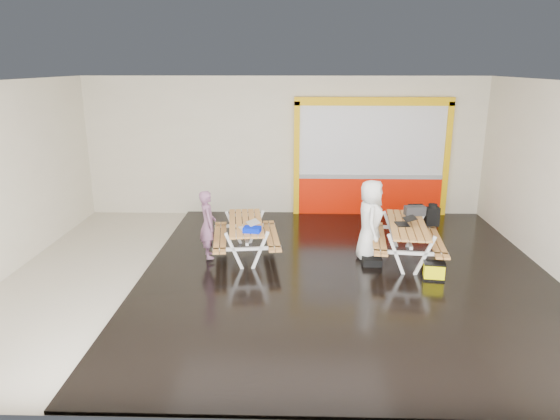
{
  "coord_description": "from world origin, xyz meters",
  "views": [
    {
      "loc": [
        0.28,
        -8.73,
        3.78
      ],
      "look_at": [
        0.0,
        0.9,
        1.0
      ],
      "focal_mm": 32.61,
      "sensor_mm": 36.0,
      "label": 1
    }
  ],
  "objects_px": {
    "laptop_right": "(405,222)",
    "toolbox": "(415,211)",
    "picnic_table_left": "(246,230)",
    "backpack": "(432,215)",
    "blue_pouch": "(252,229)",
    "dark_case": "(372,262)",
    "laptop_left": "(249,227)",
    "person_left": "(208,224)",
    "picnic_table_right": "(407,233)",
    "person_right": "(370,221)",
    "fluke_bag": "(434,271)"
  },
  "relations": [
    {
      "from": "laptop_right",
      "to": "toolbox",
      "type": "height_order",
      "value": "toolbox"
    },
    {
      "from": "picnic_table_left",
      "to": "backpack",
      "type": "xyz_separation_m",
      "value": [
        3.86,
        0.69,
        0.14
      ]
    },
    {
      "from": "backpack",
      "to": "blue_pouch",
      "type": "bearing_deg",
      "value": -160.4
    },
    {
      "from": "dark_case",
      "to": "laptop_left",
      "type": "bearing_deg",
      "value": 179.77
    },
    {
      "from": "laptop_right",
      "to": "picnic_table_left",
      "type": "bearing_deg",
      "value": 176.33
    },
    {
      "from": "laptop_left",
      "to": "toolbox",
      "type": "height_order",
      "value": "toolbox"
    },
    {
      "from": "person_left",
      "to": "backpack",
      "type": "xyz_separation_m",
      "value": [
        4.57,
        0.97,
        -0.07
      ]
    },
    {
      "from": "picnic_table_right",
      "to": "person_right",
      "type": "height_order",
      "value": "person_right"
    },
    {
      "from": "person_left",
      "to": "laptop_right",
      "type": "relative_size",
      "value": 3.44
    },
    {
      "from": "picnic_table_left",
      "to": "laptop_left",
      "type": "xyz_separation_m",
      "value": [
        0.1,
        -0.46,
        0.22
      ]
    },
    {
      "from": "person_right",
      "to": "picnic_table_left",
      "type": "bearing_deg",
      "value": 92.46
    },
    {
      "from": "picnic_table_left",
      "to": "person_left",
      "type": "bearing_deg",
      "value": -157.99
    },
    {
      "from": "person_left",
      "to": "picnic_table_left",
      "type": "bearing_deg",
      "value": -85.87
    },
    {
      "from": "person_left",
      "to": "toolbox",
      "type": "height_order",
      "value": "person_left"
    },
    {
      "from": "person_right",
      "to": "backpack",
      "type": "bearing_deg",
      "value": -56.0
    },
    {
      "from": "picnic_table_right",
      "to": "blue_pouch",
      "type": "height_order",
      "value": "blue_pouch"
    },
    {
      "from": "toolbox",
      "to": "dark_case",
      "type": "distance_m",
      "value": 1.55
    },
    {
      "from": "laptop_left",
      "to": "fluke_bag",
      "type": "bearing_deg",
      "value": -10.99
    },
    {
      "from": "toolbox",
      "to": "fluke_bag",
      "type": "relative_size",
      "value": 1.07
    },
    {
      "from": "person_right",
      "to": "backpack",
      "type": "height_order",
      "value": "person_right"
    },
    {
      "from": "person_right",
      "to": "laptop_right",
      "type": "distance_m",
      "value": 0.66
    },
    {
      "from": "blue_pouch",
      "to": "toolbox",
      "type": "xyz_separation_m",
      "value": [
        3.26,
        1.09,
        0.08
      ]
    },
    {
      "from": "toolbox",
      "to": "dark_case",
      "type": "height_order",
      "value": "toolbox"
    },
    {
      "from": "picnic_table_left",
      "to": "fluke_bag",
      "type": "bearing_deg",
      "value": -17.72
    },
    {
      "from": "blue_pouch",
      "to": "backpack",
      "type": "xyz_separation_m",
      "value": [
        3.68,
        1.31,
        -0.08
      ]
    },
    {
      "from": "person_right",
      "to": "dark_case",
      "type": "xyz_separation_m",
      "value": [
        0.01,
        -0.37,
        -0.71
      ]
    },
    {
      "from": "blue_pouch",
      "to": "dark_case",
      "type": "height_order",
      "value": "blue_pouch"
    },
    {
      "from": "laptop_left",
      "to": "laptop_right",
      "type": "xyz_separation_m",
      "value": [
        3.0,
        0.26,
        0.04
      ]
    },
    {
      "from": "picnic_table_right",
      "to": "fluke_bag",
      "type": "relative_size",
      "value": 5.23
    },
    {
      "from": "person_right",
      "to": "laptop_left",
      "type": "xyz_separation_m",
      "value": [
        -2.36,
        -0.36,
        -0.02
      ]
    },
    {
      "from": "laptop_left",
      "to": "fluke_bag",
      "type": "height_order",
      "value": "laptop_left"
    },
    {
      "from": "picnic_table_left",
      "to": "laptop_right",
      "type": "xyz_separation_m",
      "value": [
        3.11,
        -0.2,
        0.26
      ]
    },
    {
      "from": "person_left",
      "to": "backpack",
      "type": "height_order",
      "value": "person_left"
    },
    {
      "from": "blue_pouch",
      "to": "dark_case",
      "type": "relative_size",
      "value": 0.88
    },
    {
      "from": "laptop_right",
      "to": "dark_case",
      "type": "bearing_deg",
      "value": -157.37
    },
    {
      "from": "picnic_table_right",
      "to": "person_left",
      "type": "xyz_separation_m",
      "value": [
        -3.88,
        -0.14,
        0.18
      ]
    },
    {
      "from": "fluke_bag",
      "to": "picnic_table_left",
      "type": "bearing_deg",
      "value": 162.28
    },
    {
      "from": "laptop_left",
      "to": "toolbox",
      "type": "xyz_separation_m",
      "value": [
        3.34,
        0.92,
        0.08
      ]
    },
    {
      "from": "laptop_right",
      "to": "fluke_bag",
      "type": "height_order",
      "value": "laptop_right"
    },
    {
      "from": "dark_case",
      "to": "picnic_table_left",
      "type": "bearing_deg",
      "value": 169.33
    },
    {
      "from": "toolbox",
      "to": "person_left",
      "type": "bearing_deg",
      "value": -169.79
    },
    {
      "from": "person_right",
      "to": "fluke_bag",
      "type": "relative_size",
      "value": 4.05
    },
    {
      "from": "picnic_table_left",
      "to": "toolbox",
      "type": "distance_m",
      "value": 3.49
    },
    {
      "from": "person_left",
      "to": "dark_case",
      "type": "bearing_deg",
      "value": -111.09
    },
    {
      "from": "laptop_left",
      "to": "picnic_table_right",
      "type": "bearing_deg",
      "value": 5.74
    },
    {
      "from": "blue_pouch",
      "to": "toolbox",
      "type": "bearing_deg",
      "value": 18.4
    },
    {
      "from": "picnic_table_right",
      "to": "fluke_bag",
      "type": "xyz_separation_m",
      "value": [
        0.31,
        -0.96,
        -0.4
      ]
    },
    {
      "from": "laptop_right",
      "to": "blue_pouch",
      "type": "bearing_deg",
      "value": -171.74
    },
    {
      "from": "dark_case",
      "to": "picnic_table_right",
      "type": "bearing_deg",
      "value": 24.28
    },
    {
      "from": "person_right",
      "to": "picnic_table_right",
      "type": "bearing_deg",
      "value": -89.02
    }
  ]
}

